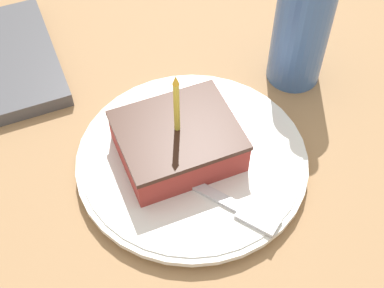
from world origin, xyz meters
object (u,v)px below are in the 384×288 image
Objects in this scene: plate at (192,160)px; fork at (210,193)px; cake_slice at (178,141)px; bottle at (302,26)px.

plate is 0.06m from fork.
cake_slice is at bearing 10.06° from fork.
fork is (-0.07, -0.01, -0.02)m from cake_slice.
cake_slice reaches higher than fork.
plate is at bearing 115.56° from bottle.
cake_slice is at bearing 53.26° from plate.
fork reaches higher than plate.
cake_slice is at bearing 111.58° from bottle.
plate is 0.22m from bottle.
cake_slice is 0.63× the size of bottle.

